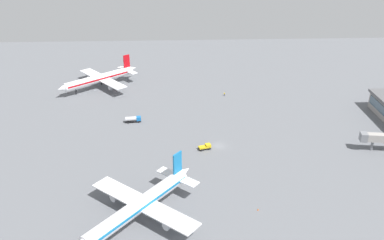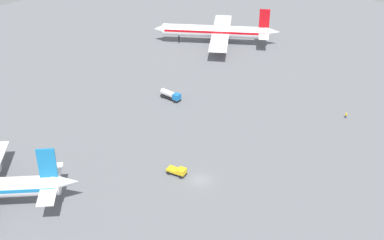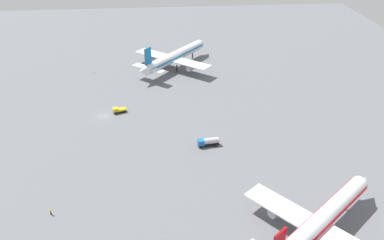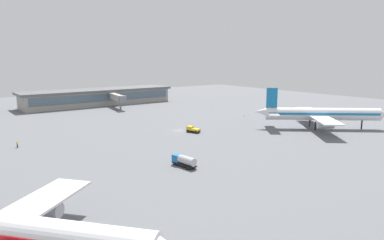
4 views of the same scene
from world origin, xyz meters
The scene contains 7 objects.
ground centered at (0.00, 0.00, 0.00)m, with size 288.00×288.00×0.00m, color slate.
airplane_at_gate centered at (-40.53, 26.00, 5.00)m, with size 37.31×33.35×13.74m.
airplane_taxiing centered at (60.04, 51.89, 4.81)m, with size 31.85×36.06×13.22m.
pushback_tractor centered at (-2.24, 5.02, 0.97)m, with size 3.23×4.76×1.90m.
fuel_truck centered at (21.09, 32.94, 1.39)m, with size 2.78×6.48×2.50m.
ground_crew_worker centered at (47.10, -7.51, 0.85)m, with size 0.49×0.55×1.67m.
safety_cone_near_gate centered at (-38.03, -7.60, 0.30)m, with size 0.44×0.44×0.60m, color #EA590C.
Camera 3 is at (121.87, 18.99, 66.54)m, focal length 38.08 mm.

